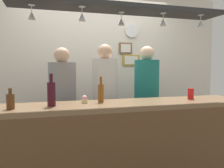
% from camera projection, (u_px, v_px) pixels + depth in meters
% --- Properties ---
extents(back_wall, '(4.40, 0.06, 2.60)m').
position_uv_depth(back_wall, '(95.00, 73.00, 3.68)').
color(back_wall, silver).
rests_on(back_wall, ground_plane).
extents(bar_counter, '(2.70, 0.55, 1.04)m').
position_uv_depth(bar_counter, '(130.00, 140.00, 2.19)').
color(bar_counter, brown).
rests_on(bar_counter, ground_plane).
extents(overhead_glass_rack, '(2.20, 0.36, 0.04)m').
position_uv_depth(overhead_glass_rack, '(123.00, 9.00, 2.29)').
color(overhead_glass_rack, black).
extents(hanging_wineglass_far_left, '(0.07, 0.07, 0.13)m').
position_uv_depth(hanging_wineglass_far_left, '(32.00, 15.00, 2.07)').
color(hanging_wineglass_far_left, silver).
rests_on(hanging_wineglass_far_left, overhead_glass_rack).
extents(hanging_wineglass_left, '(0.07, 0.07, 0.13)m').
position_uv_depth(hanging_wineglass_left, '(82.00, 16.00, 2.13)').
color(hanging_wineglass_left, silver).
rests_on(hanging_wineglass_left, overhead_glass_rack).
extents(hanging_wineglass_center_left, '(0.07, 0.07, 0.13)m').
position_uv_depth(hanging_wineglass_center_left, '(121.00, 21.00, 2.36)').
color(hanging_wineglass_center_left, silver).
rests_on(hanging_wineglass_center_left, overhead_glass_rack).
extents(hanging_wineglass_center, '(0.07, 0.07, 0.13)m').
position_uv_depth(hanging_wineglass_center, '(163.00, 22.00, 2.39)').
color(hanging_wineglass_center, silver).
rests_on(hanging_wineglass_center, overhead_glass_rack).
extents(hanging_wineglass_center_right, '(0.07, 0.07, 0.13)m').
position_uv_depth(hanging_wineglass_center_right, '(201.00, 23.00, 2.48)').
color(hanging_wineglass_center_right, silver).
rests_on(hanging_wineglass_center_right, overhead_glass_rack).
extents(person_left_grey_shirt, '(0.34, 0.34, 1.64)m').
position_uv_depth(person_left_grey_shirt, '(63.00, 100.00, 2.86)').
color(person_left_grey_shirt, '#2D334C').
rests_on(person_left_grey_shirt, ground_plane).
extents(person_middle_white_patterned_shirt, '(0.34, 0.34, 1.70)m').
position_uv_depth(person_middle_white_patterned_shirt, '(105.00, 96.00, 3.01)').
color(person_middle_white_patterned_shirt, '#2D334C').
rests_on(person_middle_white_patterned_shirt, ground_plane).
extents(person_right_teal_shirt, '(0.34, 0.34, 1.69)m').
position_uv_depth(person_right_teal_shirt, '(146.00, 95.00, 3.17)').
color(person_right_teal_shirt, '#2D334C').
rests_on(person_right_teal_shirt, ground_plane).
extents(bottle_beer_amber_tall, '(0.06, 0.06, 0.26)m').
position_uv_depth(bottle_beer_amber_tall, '(101.00, 92.00, 2.35)').
color(bottle_beer_amber_tall, brown).
rests_on(bottle_beer_amber_tall, bar_counter).
extents(bottle_wine_dark_red, '(0.08, 0.08, 0.30)m').
position_uv_depth(bottle_wine_dark_red, '(51.00, 93.00, 2.10)').
color(bottle_wine_dark_red, '#380F19').
rests_on(bottle_wine_dark_red, bar_counter).
extents(bottle_beer_brown_stubby, '(0.07, 0.07, 0.18)m').
position_uv_depth(bottle_beer_brown_stubby, '(10.00, 101.00, 1.95)').
color(bottle_beer_brown_stubby, '#512D14').
rests_on(bottle_beer_brown_stubby, bar_counter).
extents(drink_can, '(0.07, 0.07, 0.12)m').
position_uv_depth(drink_can, '(191.00, 94.00, 2.55)').
color(drink_can, red).
rests_on(drink_can, bar_counter).
extents(cupcake, '(0.06, 0.06, 0.08)m').
position_uv_depth(cupcake, '(85.00, 99.00, 2.28)').
color(cupcake, beige).
rests_on(cupcake, bar_counter).
extents(picture_frame_lower_pair, '(0.30, 0.02, 0.18)m').
position_uv_depth(picture_frame_lower_pair, '(131.00, 60.00, 3.79)').
color(picture_frame_lower_pair, '#B29338').
rests_on(picture_frame_lower_pair, back_wall).
extents(picture_frame_upper_small, '(0.22, 0.02, 0.18)m').
position_uv_depth(picture_frame_upper_small, '(126.00, 48.00, 3.75)').
color(picture_frame_upper_small, brown).
rests_on(picture_frame_upper_small, back_wall).
extents(wall_clock, '(0.22, 0.03, 0.22)m').
position_uv_depth(wall_clock, '(131.00, 31.00, 3.75)').
color(wall_clock, white).
rests_on(wall_clock, back_wall).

